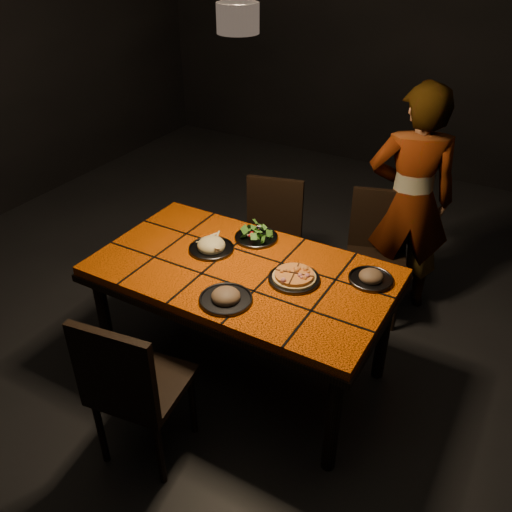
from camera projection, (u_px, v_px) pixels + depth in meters
The scene contains 12 objects.
room_shell at pixel (240, 134), 2.51m from camera, with size 6.04×7.04×3.08m.
dining_table at pixel (242, 280), 2.96m from camera, with size 1.62×0.92×0.75m.
chair_near at pixel (131, 384), 2.51m from camera, with size 0.47×0.47×0.91m.
chair_far_left at pixel (271, 233), 3.74m from camera, with size 0.48×0.48×0.87m.
chair_far_right at pixel (377, 246), 3.60m from camera, with size 0.49×0.49×0.86m.
diner at pixel (410, 201), 3.52m from camera, with size 0.57×0.37×1.56m, color brown.
pendant_lamp at pixel (238, 13), 2.24m from camera, with size 0.18×0.18×1.06m.
plate_pizza at pixel (294, 277), 2.81m from camera, with size 0.27×0.27×0.04m.
plate_pasta at pixel (211, 247), 3.06m from camera, with size 0.26×0.26×0.08m.
plate_salad at pixel (256, 235), 3.17m from camera, with size 0.25×0.25×0.07m.
plate_mushroom_a at pixel (226, 297), 2.66m from camera, with size 0.27×0.27×0.09m.
plate_mushroom_b at pixel (371, 277), 2.81m from camera, with size 0.23×0.23×0.08m.
Camera 1 is at (1.28, -2.06, 2.37)m, focal length 38.00 mm.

